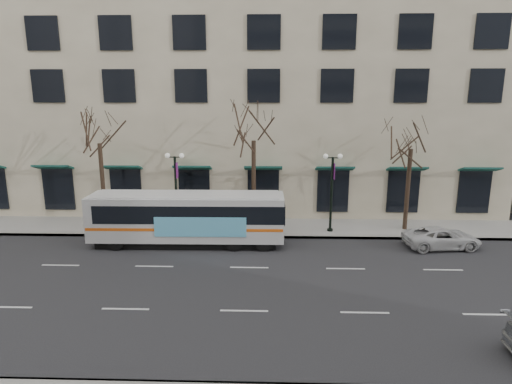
{
  "coord_description": "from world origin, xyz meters",
  "views": [
    {
      "loc": [
        1.0,
        -18.55,
        8.77
      ],
      "look_at": [
        0.35,
        2.52,
        4.0
      ],
      "focal_mm": 30.0,
      "sensor_mm": 36.0,
      "label": 1
    }
  ],
  "objects_px": {
    "tree_far_left": "(98,128)",
    "city_bus": "(189,217)",
    "tree_far_right": "(412,134)",
    "lamp_post_left": "(176,188)",
    "tree_far_mid": "(254,126)",
    "white_pickup": "(442,238)",
    "lamp_post_right": "(332,189)"
  },
  "relations": [
    {
      "from": "tree_far_left",
      "to": "city_bus",
      "type": "relative_size",
      "value": 0.72
    },
    {
      "from": "tree_far_right",
      "to": "lamp_post_left",
      "type": "bearing_deg",
      "value": -177.71
    },
    {
      "from": "tree_far_mid",
      "to": "white_pickup",
      "type": "xyz_separation_m",
      "value": [
        11.18,
        -3.14,
        -6.3
      ]
    },
    {
      "from": "lamp_post_left",
      "to": "city_bus",
      "type": "height_order",
      "value": "lamp_post_left"
    },
    {
      "from": "tree_far_mid",
      "to": "city_bus",
      "type": "xyz_separation_m",
      "value": [
        -3.77,
        -3.0,
        -5.2
      ]
    },
    {
      "from": "tree_far_left",
      "to": "white_pickup",
      "type": "xyz_separation_m",
      "value": [
        21.18,
        -3.14,
        -6.09
      ]
    },
    {
      "from": "tree_far_right",
      "to": "lamp_post_right",
      "type": "xyz_separation_m",
      "value": [
        -4.99,
        -0.6,
        -3.48
      ]
    },
    {
      "from": "tree_far_mid",
      "to": "city_bus",
      "type": "bearing_deg",
      "value": -141.5
    },
    {
      "from": "white_pickup",
      "to": "tree_far_right",
      "type": "bearing_deg",
      "value": 14.72
    },
    {
      "from": "tree_far_mid",
      "to": "tree_far_right",
      "type": "bearing_deg",
      "value": -0.0
    },
    {
      "from": "tree_far_left",
      "to": "city_bus",
      "type": "bearing_deg",
      "value": -25.75
    },
    {
      "from": "lamp_post_left",
      "to": "tree_far_right",
      "type": "bearing_deg",
      "value": 2.29
    },
    {
      "from": "tree_far_left",
      "to": "lamp_post_right",
      "type": "distance_m",
      "value": 15.48
    },
    {
      "from": "city_bus",
      "to": "white_pickup",
      "type": "xyz_separation_m",
      "value": [
        14.95,
        -0.14,
        -1.1
      ]
    },
    {
      "from": "tree_far_right",
      "to": "lamp_post_right",
      "type": "bearing_deg",
      "value": -173.15
    },
    {
      "from": "tree_far_mid",
      "to": "lamp_post_left",
      "type": "relative_size",
      "value": 1.64
    },
    {
      "from": "tree_far_left",
      "to": "lamp_post_right",
      "type": "bearing_deg",
      "value": -2.29
    },
    {
      "from": "tree_far_left",
      "to": "tree_far_right",
      "type": "relative_size",
      "value": 1.03
    },
    {
      "from": "lamp_post_left",
      "to": "lamp_post_right",
      "type": "height_order",
      "value": "same"
    },
    {
      "from": "lamp_post_left",
      "to": "city_bus",
      "type": "bearing_deg",
      "value": -63.14
    },
    {
      "from": "tree_far_mid",
      "to": "white_pickup",
      "type": "bearing_deg",
      "value": -15.71
    },
    {
      "from": "tree_far_right",
      "to": "lamp_post_right",
      "type": "relative_size",
      "value": 1.55
    },
    {
      "from": "lamp_post_left",
      "to": "lamp_post_right",
      "type": "distance_m",
      "value": 10.0
    },
    {
      "from": "tree_far_mid",
      "to": "white_pickup",
      "type": "height_order",
      "value": "tree_far_mid"
    },
    {
      "from": "tree_far_mid",
      "to": "lamp_post_right",
      "type": "xyz_separation_m",
      "value": [
        5.01,
        -0.6,
        -3.96
      ]
    },
    {
      "from": "lamp_post_left",
      "to": "city_bus",
      "type": "distance_m",
      "value": 2.96
    },
    {
      "from": "tree_far_mid",
      "to": "lamp_post_left",
      "type": "distance_m",
      "value": 6.4
    },
    {
      "from": "lamp_post_right",
      "to": "city_bus",
      "type": "bearing_deg",
      "value": -164.7
    },
    {
      "from": "tree_far_left",
      "to": "white_pickup",
      "type": "distance_m",
      "value": 22.26
    },
    {
      "from": "tree_far_mid",
      "to": "white_pickup",
      "type": "relative_size",
      "value": 1.95
    },
    {
      "from": "tree_far_mid",
      "to": "tree_far_right",
      "type": "relative_size",
      "value": 1.06
    },
    {
      "from": "lamp_post_left",
      "to": "lamp_post_right",
      "type": "relative_size",
      "value": 1.0
    }
  ]
}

